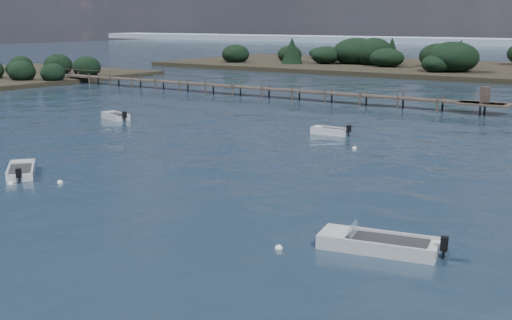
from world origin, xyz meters
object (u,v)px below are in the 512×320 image
Objects in this scene: dinghy_mid_white_a at (377,246)px; dinghy_mid_grey at (21,172)px; jetty at (265,89)px; tender_far_grey at (115,118)px; tender_far_white at (330,132)px.

dinghy_mid_white_a is 22.98m from dinghy_mid_grey.
dinghy_mid_white_a is 52.74m from jetty.
tender_far_grey is at bearing -94.81° from jetty.
tender_far_grey is 0.06× the size of jetty.
dinghy_mid_white_a is 1.36× the size of tender_far_grey.
dinghy_mid_white_a is 39.19m from tender_far_grey.
tender_far_white is 26.33m from jetty.
tender_far_grey reaches higher than dinghy_mid_white_a.
dinghy_mid_grey is 21.90m from tender_far_grey.
jetty is at bearing 134.55° from tender_far_white.
tender_far_white is 0.05× the size of jetty.
tender_far_white is at bearing 121.54° from dinghy_mid_white_a.
dinghy_mid_white_a is 1.56× the size of tender_far_white.
tender_far_grey is at bearing -168.98° from tender_far_white.
tender_far_grey is (-20.37, -3.97, 0.01)m from tender_far_white.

